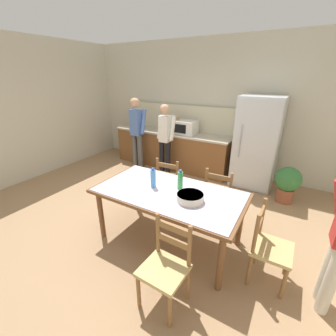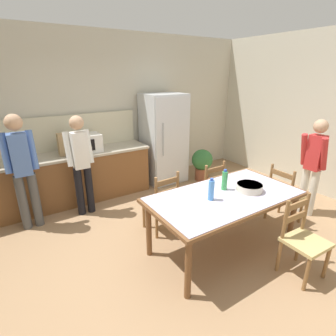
# 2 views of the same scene
# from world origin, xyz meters

# --- Properties ---
(ground_plane) EXTENTS (8.32, 8.32, 0.00)m
(ground_plane) POSITION_xyz_m (0.00, 0.00, 0.00)
(ground_plane) COLOR #9E7A56
(wall_back) EXTENTS (6.52, 0.12, 2.90)m
(wall_back) POSITION_xyz_m (0.00, 2.66, 1.45)
(wall_back) COLOR beige
(wall_back) RESTS_ON ground
(kitchen_counter) EXTENTS (2.93, 0.66, 0.88)m
(kitchen_counter) POSITION_xyz_m (-0.88, 2.23, 0.44)
(kitchen_counter) COLOR brown
(kitchen_counter) RESTS_ON ground
(counter_splashback) EXTENTS (2.89, 0.03, 0.60)m
(counter_splashback) POSITION_xyz_m (-0.88, 2.54, 1.18)
(counter_splashback) COLOR beige
(counter_splashback) RESTS_ON kitchen_counter
(refrigerator) EXTENTS (0.80, 0.73, 1.80)m
(refrigerator) POSITION_xyz_m (1.08, 2.19, 0.90)
(refrigerator) COLOR silver
(refrigerator) RESTS_ON ground
(microwave) EXTENTS (0.50, 0.39, 0.30)m
(microwave) POSITION_xyz_m (-0.50, 2.21, 1.03)
(microwave) COLOR white
(microwave) RESTS_ON kitchen_counter
(paper_bag) EXTENTS (0.24, 0.16, 0.36)m
(paper_bag) POSITION_xyz_m (-0.82, 2.20, 1.06)
(paper_bag) COLOR tan
(paper_bag) RESTS_ON kitchen_counter
(dining_table) EXTENTS (1.91, 1.01, 0.78)m
(dining_table) POSITION_xyz_m (0.47, -0.21, 0.70)
(dining_table) COLOR brown
(dining_table) RESTS_ON ground
(bottle_near_centre) EXTENTS (0.07, 0.07, 0.27)m
(bottle_near_centre) POSITION_xyz_m (0.23, -0.21, 0.90)
(bottle_near_centre) COLOR #4C8ED6
(bottle_near_centre) RESTS_ON dining_table
(bottle_off_centre) EXTENTS (0.07, 0.07, 0.27)m
(bottle_off_centre) POSITION_xyz_m (0.57, -0.09, 0.90)
(bottle_off_centre) COLOR green
(bottle_off_centre) RESTS_ON dining_table
(serving_bowl) EXTENTS (0.32, 0.32, 0.09)m
(serving_bowl) POSITION_xyz_m (0.81, -0.29, 0.83)
(serving_bowl) COLOR beige
(serving_bowl) RESTS_ON dining_table
(chair_head_end) EXTENTS (0.40, 0.42, 0.91)m
(chair_head_end) POSITION_xyz_m (1.72, -0.21, 0.44)
(chair_head_end) COLOR olive
(chair_head_end) RESTS_ON ground
(chair_side_far_right) EXTENTS (0.43, 0.41, 0.91)m
(chair_side_far_right) POSITION_xyz_m (0.90, 0.58, 0.44)
(chair_side_far_right) COLOR olive
(chair_side_far_right) RESTS_ON ground
(chair_side_far_left) EXTENTS (0.44, 0.42, 0.91)m
(chair_side_far_left) POSITION_xyz_m (0.05, 0.58, 0.44)
(chair_side_far_left) COLOR olive
(chair_side_far_left) RESTS_ON ground
(chair_side_near_right) EXTENTS (0.44, 0.42, 0.91)m
(chair_side_near_right) POSITION_xyz_m (0.90, -1.01, 0.44)
(chair_side_near_right) COLOR olive
(chair_side_near_right) RESTS_ON ground
(person_at_sink) EXTENTS (0.42, 0.29, 1.68)m
(person_at_sink) POSITION_xyz_m (-1.53, 1.71, 0.94)
(person_at_sink) COLOR #4C4C4C
(person_at_sink) RESTS_ON ground
(person_at_counter) EXTENTS (0.40, 0.28, 1.59)m
(person_at_counter) POSITION_xyz_m (-0.74, 1.69, 0.89)
(person_at_counter) COLOR black
(person_at_counter) RESTS_ON ground
(person_by_table) EXTENTS (0.27, 0.39, 1.54)m
(person_by_table) POSITION_xyz_m (2.27, -0.26, 0.86)
(person_by_table) COLOR silver
(person_by_table) RESTS_ON ground
(potted_plant) EXTENTS (0.44, 0.44, 0.67)m
(potted_plant) POSITION_xyz_m (1.76, 1.76, 0.39)
(potted_plant) COLOR brown
(potted_plant) RESTS_ON ground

